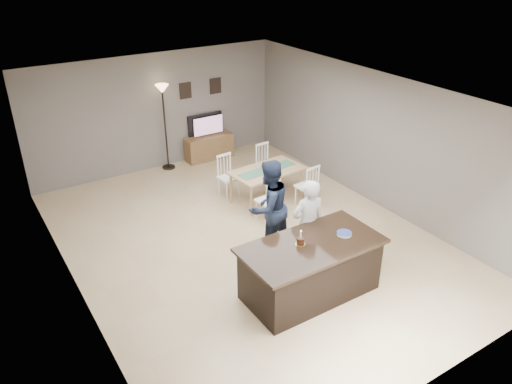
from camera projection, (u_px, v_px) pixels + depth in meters
floor at (248, 240)px, 9.13m from camera, size 8.00×8.00×0.00m
room_shell at (247, 156)px, 8.37m from camera, size 8.00×8.00×8.00m
kitchen_island at (310, 269)px, 7.58m from camera, size 2.15×1.10×0.90m
tv_console at (209, 147)px, 12.40m from camera, size 1.20×0.40×0.60m
television at (207, 125)px, 12.20m from camera, size 0.91×0.12×0.53m
tv_screen_glow at (208, 126)px, 12.14m from camera, size 0.78×0.00×0.78m
picture_frames at (201, 88)px, 11.88m from camera, size 1.10×0.02×0.38m
doorway at (125, 319)px, 5.40m from camera, size 0.00×2.10×2.65m
woman at (307, 225)px, 8.05m from camera, size 0.63×0.46×1.60m
man at (269, 207)px, 8.48m from camera, size 0.92×0.77×1.71m
birthday_cake at (300, 241)px, 7.34m from camera, size 0.15×0.15×0.24m
plate_stack at (344, 234)px, 7.60m from camera, size 0.23×0.23×0.04m
dining_table at (267, 175)px, 10.29m from camera, size 1.56×1.79×0.91m
floor_lamp at (163, 104)px, 11.31m from camera, size 0.30×0.30×2.03m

